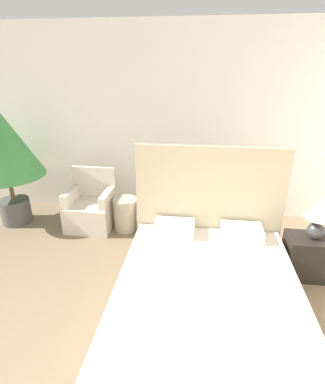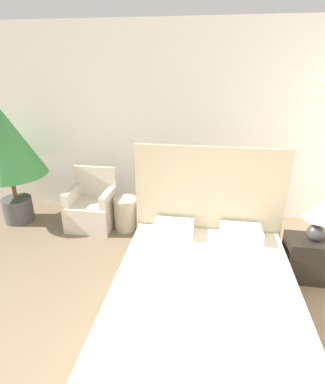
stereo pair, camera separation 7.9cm
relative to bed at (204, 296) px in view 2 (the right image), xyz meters
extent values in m
cube|color=silver|center=(-0.79, 2.36, 1.17)|extent=(10.00, 0.06, 2.90)
cube|color=#8C7A5B|center=(0.00, -0.11, -0.16)|extent=(1.70, 2.17, 0.24)
cube|color=beige|center=(0.00, -0.11, 0.07)|extent=(1.67, 2.13, 0.22)
cube|color=tan|center=(0.00, 1.01, 0.46)|extent=(1.74, 0.06, 1.47)
cube|color=white|center=(-0.38, 0.78, 0.26)|extent=(0.46, 0.31, 0.14)
cube|color=white|center=(0.38, 0.78, 0.26)|extent=(0.46, 0.31, 0.14)
cube|color=beige|center=(-1.72, 1.58, -0.08)|extent=(0.67, 0.59, 0.40)
cube|color=beige|center=(-1.72, 1.85, 0.36)|extent=(0.66, 0.07, 0.48)
cube|color=beige|center=(-2.01, 1.59, 0.22)|extent=(0.10, 0.53, 0.20)
cube|color=beige|center=(-1.44, 1.58, 0.22)|extent=(0.10, 0.53, 0.20)
cube|color=beige|center=(-0.65, 1.58, -0.08)|extent=(0.73, 0.67, 0.40)
cube|color=beige|center=(-0.68, 1.85, 0.36)|extent=(0.67, 0.14, 0.48)
cube|color=beige|center=(-0.93, 1.55, 0.22)|extent=(0.16, 0.54, 0.20)
cube|color=beige|center=(-0.37, 1.62, 0.22)|extent=(0.16, 0.54, 0.20)
cylinder|color=#4C4C4C|center=(-2.95, 1.60, -0.09)|extent=(0.44, 0.44, 0.38)
cylinder|color=brown|center=(-2.95, 1.60, 0.30)|extent=(0.06, 0.06, 0.39)
cone|color=#387F3D|center=(-2.95, 1.60, 1.01)|extent=(1.08, 1.08, 1.02)
cube|color=black|center=(1.17, 0.81, -0.02)|extent=(0.53, 0.37, 0.50)
sphere|color=#333333|center=(1.18, 0.81, 0.32)|extent=(0.19, 0.19, 0.19)
cylinder|color=#333333|center=(1.18, 0.81, 0.45)|extent=(0.02, 0.02, 0.07)
cone|color=beige|center=(1.18, 0.81, 0.60)|extent=(0.33, 0.33, 0.22)
cylinder|color=#B7AD93|center=(-1.19, 1.60, -0.03)|extent=(0.35, 0.35, 0.49)
camera|label=1|loc=(-0.13, -2.27, 2.01)|focal=28.00mm
camera|label=2|loc=(-0.06, -2.26, 2.01)|focal=28.00mm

